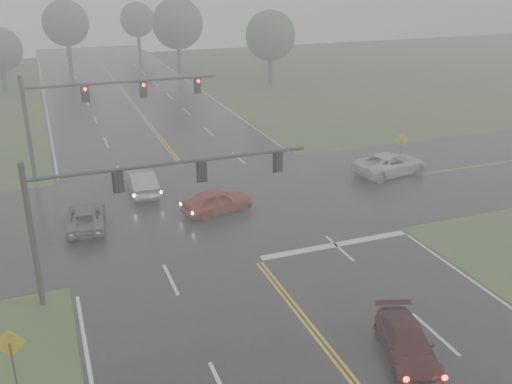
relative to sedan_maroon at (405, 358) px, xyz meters
name	(u,v)px	position (x,y,z in m)	size (l,w,h in m)	color
main_road	(223,217)	(-2.52, 14.84, 0.00)	(18.00, 160.00, 0.02)	black
cross_street	(213,205)	(-2.52, 16.84, 0.00)	(120.00, 14.00, 0.02)	black
stop_bar	(336,245)	(1.98, 9.24, 0.00)	(8.50, 0.50, 0.01)	silver
sedan_maroon	(405,358)	(0.00, 0.00, 0.00)	(1.74, 4.27, 1.24)	#33090A
sedan_red	(218,212)	(-2.60, 15.60, 0.00)	(1.72, 4.28, 1.46)	maroon
sedan_silver	(142,193)	(-6.26, 20.37, 0.00)	(1.60, 4.59, 1.51)	gray
car_grey	(87,228)	(-10.14, 16.21, 0.00)	(2.06, 4.47, 1.24)	#505257
pickup_white	(390,174)	(10.89, 17.69, 0.00)	(2.53, 5.48, 1.52)	#BABCBE
signal_gantry_near	(124,194)	(-8.82, 8.81, 4.63)	(12.53, 0.29, 6.56)	black
signal_gantry_far	(89,103)	(-8.61, 25.21, 5.09)	(13.24, 0.37, 7.24)	black
sign_diamond_west	(11,351)	(-13.69, 3.20, 1.75)	(1.06, 0.27, 2.60)	black
sign_diamond_east	(401,144)	(12.28, 18.65, 1.81)	(1.11, 0.19, 2.68)	black
tree_ne_a	(177,24)	(6.70, 63.01, 6.55)	(6.78, 6.78, 9.96)	#362923
tree_n_mid	(66,23)	(-7.01, 72.94, 6.21)	(6.43, 6.43, 9.45)	#362923
tree_e_near	(270,36)	(15.35, 51.33, 5.86)	(6.08, 6.08, 8.92)	#362923
tree_n_far	(137,20)	(4.88, 83.77, 5.46)	(5.66, 5.66, 8.31)	#362923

